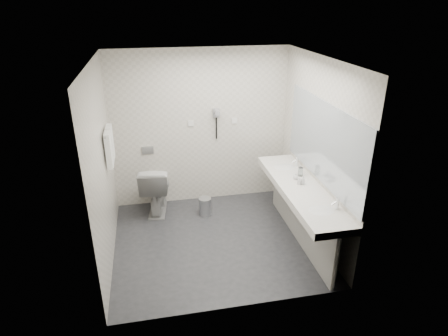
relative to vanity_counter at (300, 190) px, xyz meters
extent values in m
plane|color=#292A2E|center=(-1.12, 0.20, -0.80)|extent=(2.80, 2.80, 0.00)
plane|color=silver|center=(-1.12, 0.20, 1.70)|extent=(2.80, 2.80, 0.00)
plane|color=beige|center=(-1.12, 1.50, 0.45)|extent=(2.80, 0.00, 2.80)
plane|color=beige|center=(-1.12, -1.10, 0.45)|extent=(2.80, 0.00, 2.80)
plane|color=beige|center=(-2.52, 0.20, 0.45)|extent=(0.00, 2.60, 2.60)
plane|color=beige|center=(0.27, 0.20, 0.45)|extent=(0.00, 2.60, 2.60)
cube|color=silver|center=(0.00, 0.00, 0.00)|extent=(0.55, 2.20, 0.10)
cube|color=gray|center=(0.02, 0.00, -0.42)|extent=(0.03, 2.15, 0.75)
cylinder|color=silver|center=(0.05, -1.04, -0.42)|extent=(0.06, 0.06, 0.75)
cylinder|color=silver|center=(0.05, 1.04, -0.42)|extent=(0.06, 0.06, 0.75)
cube|color=#B2BCC6|center=(0.26, 0.00, 0.65)|extent=(0.02, 2.20, 1.05)
ellipsoid|color=white|center=(0.00, -0.65, 0.04)|extent=(0.40, 0.31, 0.05)
ellipsoid|color=white|center=(0.00, 0.65, 0.04)|extent=(0.40, 0.31, 0.05)
cylinder|color=silver|center=(0.19, -0.65, 0.12)|extent=(0.04, 0.04, 0.15)
cylinder|color=silver|center=(0.19, 0.65, 0.12)|extent=(0.04, 0.04, 0.15)
imported|color=white|center=(0.00, 0.06, 0.10)|extent=(0.06, 0.06, 0.10)
imported|color=white|center=(0.01, 0.22, 0.10)|extent=(0.09, 0.09, 0.09)
imported|color=white|center=(0.05, 0.05, 0.11)|extent=(0.06, 0.06, 0.13)
cylinder|color=silver|center=(0.12, 0.31, 0.11)|extent=(0.08, 0.08, 0.12)
cylinder|color=silver|center=(0.13, 0.34, 0.11)|extent=(0.08, 0.08, 0.12)
imported|color=white|center=(-1.90, 1.24, -0.40)|extent=(0.55, 0.84, 0.80)
cube|color=#B2B5BA|center=(-1.98, 1.49, 0.15)|extent=(0.18, 0.02, 0.12)
cylinder|color=#B2B5BA|center=(-1.16, 0.94, -0.66)|extent=(0.24, 0.24, 0.28)
cylinder|color=#B2B5BA|center=(-1.16, 0.94, -0.52)|extent=(0.20, 0.20, 0.02)
cylinder|color=silver|center=(-2.47, 0.75, 0.75)|extent=(0.02, 0.62, 0.02)
cube|color=white|center=(-2.46, 0.61, 0.53)|extent=(0.07, 0.24, 0.48)
cube|color=white|center=(-2.46, 0.89, 0.53)|extent=(0.07, 0.24, 0.48)
cube|color=gray|center=(-0.88, 1.47, 0.70)|extent=(0.10, 0.04, 0.14)
cylinder|color=gray|center=(-0.88, 1.40, 0.73)|extent=(0.08, 0.14, 0.08)
cylinder|color=black|center=(-0.88, 1.46, 0.45)|extent=(0.02, 0.02, 0.35)
cube|color=white|center=(-1.27, 1.49, 0.55)|extent=(0.09, 0.02, 0.09)
cube|color=white|center=(-0.57, 1.49, 0.55)|extent=(0.09, 0.02, 0.09)
camera|label=1|loc=(-1.91, -4.30, 2.36)|focal=30.81mm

